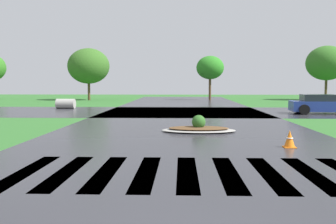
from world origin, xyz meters
The scene contains 8 objects.
asphalt_roadway centered at (0.00, 10.00, 0.00)m, with size 10.81×80.00×0.01m, color #2B2B30.
asphalt_cross_road centered at (0.00, 22.10, 0.00)m, with size 90.00×9.73×0.01m, color #2B2B30.
crosswalk_stripes centered at (0.00, 4.24, 0.00)m, with size 7.65×3.44×0.01m.
median_island centered at (0.57, 11.40, 0.14)m, with size 2.99×1.66×0.68m.
car_white_sedan centered at (8.87, 20.67, 0.60)m, with size 4.17×2.34×1.24m.
drainage_pipe_stack centered at (-9.06, 25.06, 0.38)m, with size 1.43×0.79×0.75m.
traffic_cone centered at (3.19, 7.66, 0.25)m, with size 0.36×0.36×0.54m.
background_treeline centered at (-2.92, 39.89, 3.94)m, with size 43.59×5.85×6.16m.
Camera 1 is at (-0.13, -4.10, 1.99)m, focal length 40.95 mm.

